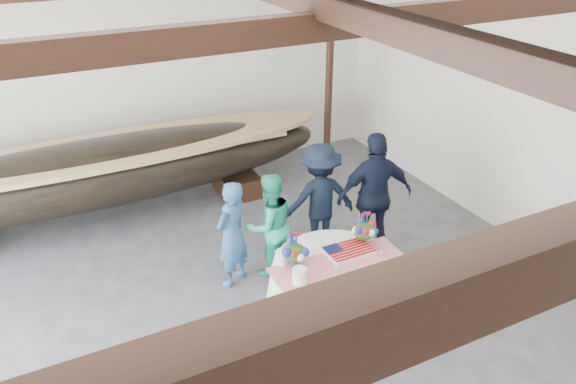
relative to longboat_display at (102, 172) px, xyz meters
name	(u,v)px	position (x,y,z in m)	size (l,w,h in m)	color
wall_back	(124,69)	(0.83, 1.33, 1.30)	(10.00, 0.02, 4.50)	silver
pavilion_structure	(222,18)	(0.83, -3.87, 3.05)	(9.80, 11.76, 4.50)	black
longboat_display	(102,172)	(0.00, 0.00, 0.00)	(7.93, 1.59, 1.49)	black
banquet_table	(336,289)	(2.23, -3.84, -0.54)	(1.92, 1.92, 0.82)	silver
tabletop_items	(330,248)	(2.20, -3.69, 0.02)	(1.79, 0.95, 0.40)	red
guest_woman_blue	(232,234)	(1.28, -2.56, -0.14)	(0.59, 0.39, 1.61)	#2B5589
guest_woman_teal	(270,225)	(1.87, -2.55, -0.16)	(0.77, 0.60, 1.59)	#22B38B
guest_man_left	(319,198)	(2.82, -2.34, -0.06)	(1.15, 0.66, 1.79)	black
guest_man_right	(375,196)	(3.50, -2.81, 0.06)	(1.18, 0.49, 2.01)	black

